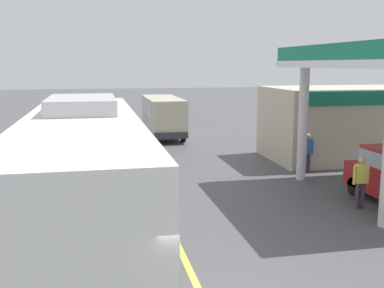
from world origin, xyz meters
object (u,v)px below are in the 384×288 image
Objects in this scene: minibus_opposing_lane at (163,113)px; pedestrian_near_pump at (361,179)px; pedestrian_by_shop at (307,151)px; coach_bus_main at (84,185)px.

pedestrian_near_pump is (3.97, -15.46, -0.54)m from minibus_opposing_lane.
pedestrian_by_shop is at bearing 83.95° from pedestrian_near_pump.
coach_bus_main is 6.65× the size of pedestrian_by_shop.
minibus_opposing_lane is at bearing 112.80° from pedestrian_by_shop.
coach_bus_main is 18.00m from minibus_opposing_lane.
minibus_opposing_lane is 15.98m from pedestrian_near_pump.
coach_bus_main is 6.65× the size of pedestrian_near_pump.
pedestrian_by_shop is (8.87, 6.79, -0.79)m from coach_bus_main.
pedestrian_near_pump and pedestrian_by_shop have the same top height.
pedestrian_by_shop is at bearing 37.44° from coach_bus_main.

